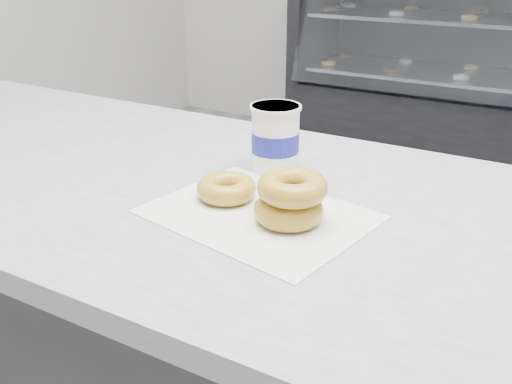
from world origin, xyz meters
TOP-DOWN VIEW (x-y plane):
  - display_case at (0.00, 2.12)m, footprint 2.40×0.74m
  - wax_paper at (-0.04, -0.66)m, footprint 0.38×0.32m
  - donut_single at (-0.12, -0.63)m, footprint 0.11×0.11m
  - donut_stack at (0.02, -0.66)m, footprint 0.16×0.16m
  - coffee_cup at (-0.11, -0.48)m, footprint 0.12×0.12m

SIDE VIEW (x-z plane):
  - display_case at x=0.00m, z-range -0.13..1.12m
  - wax_paper at x=-0.04m, z-range 0.90..0.90m
  - donut_single at x=-0.12m, z-range 0.90..0.94m
  - donut_stack at x=0.02m, z-range 0.90..0.98m
  - coffee_cup at x=-0.11m, z-range 0.90..1.03m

